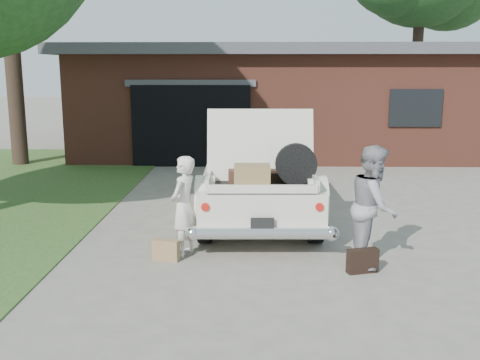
{
  "coord_description": "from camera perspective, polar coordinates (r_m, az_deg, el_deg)",
  "views": [
    {
      "loc": [
        0.18,
        -7.13,
        2.65
      ],
      "look_at": [
        0.0,
        0.6,
        1.1
      ],
      "focal_mm": 42.0,
      "sensor_mm": 36.0,
      "label": 1
    }
  ],
  "objects": [
    {
      "name": "ground",
      "position": [
        7.61,
        -0.11,
        -9.05
      ],
      "size": [
        90.0,
        90.0,
        0.0
      ],
      "primitive_type": "plane",
      "color": "gray",
      "rests_on": "ground"
    },
    {
      "name": "house",
      "position": [
        18.65,
        3.86,
        8.3
      ],
      "size": [
        12.8,
        7.8,
        3.3
      ],
      "color": "brown",
      "rests_on": "ground"
    },
    {
      "name": "sedan",
      "position": [
        10.13,
        1.78,
        0.4
      ],
      "size": [
        2.05,
        5.01,
        2.03
      ],
      "rotation": [
        0.0,
        0.0,
        0.02
      ],
      "color": "beige",
      "rests_on": "ground"
    },
    {
      "name": "woman_left",
      "position": [
        8.0,
        -5.76,
        -2.68
      ],
      "size": [
        0.5,
        0.61,
        1.44
      ],
      "primitive_type": "imported",
      "rotation": [
        0.0,
        0.0,
        -1.9
      ],
      "color": "silver",
      "rests_on": "ground"
    },
    {
      "name": "woman_right",
      "position": [
        7.76,
        13.44,
        -2.58
      ],
      "size": [
        0.82,
        0.94,
        1.65
      ],
      "primitive_type": "imported",
      "rotation": [
        0.0,
        0.0,
        1.3
      ],
      "color": "gray",
      "rests_on": "ground"
    },
    {
      "name": "suitcase_left",
      "position": [
        7.97,
        -7.53,
        -7.08
      ],
      "size": [
        0.4,
        0.22,
        0.29
      ],
      "primitive_type": "cube",
      "rotation": [
        0.0,
        0.0,
        -0.26
      ],
      "color": "#9D7A50",
      "rests_on": "ground"
    },
    {
      "name": "suitcase_right",
      "position": [
        7.61,
        12.35,
        -8.02
      ],
      "size": [
        0.44,
        0.24,
        0.32
      ],
      "primitive_type": "cube",
      "rotation": [
        0.0,
        0.0,
        0.28
      ],
      "color": "black",
      "rests_on": "ground"
    }
  ]
}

